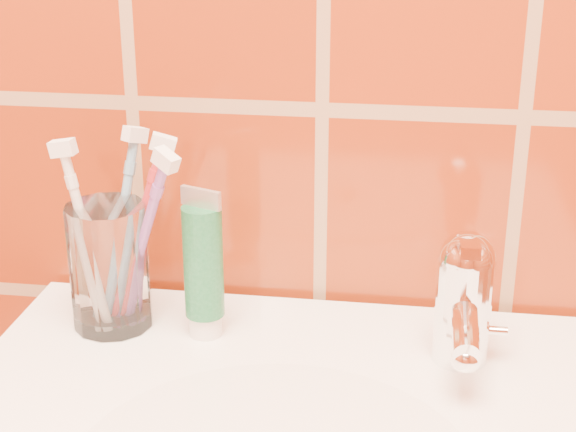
# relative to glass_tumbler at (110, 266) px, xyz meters

# --- Properties ---
(glass_tumbler) EXTENTS (0.10, 0.10, 0.12)m
(glass_tumbler) POSITION_rel_glass_tumbler_xyz_m (0.00, 0.00, 0.00)
(glass_tumbler) COLOR white
(glass_tumbler) RESTS_ON pedestal_sink
(toothpaste_tube) EXTENTS (0.04, 0.04, 0.14)m
(toothpaste_tube) POSITION_rel_glass_tumbler_xyz_m (0.09, -0.01, 0.01)
(toothpaste_tube) COLOR white
(toothpaste_tube) RESTS_ON pedestal_sink
(faucet) EXTENTS (0.05, 0.11, 0.12)m
(faucet) POSITION_rel_glass_tumbler_xyz_m (0.32, -0.02, 0.00)
(faucet) COLOR white
(faucet) RESTS_ON pedestal_sink
(toothbrush_0) EXTENTS (0.15, 0.14, 0.20)m
(toothbrush_0) POSITION_rel_glass_tumbler_xyz_m (0.04, -0.01, 0.03)
(toothbrush_0) COLOR #844DA5
(toothbrush_0) RESTS_ON glass_tumbler
(toothbrush_1) EXTENTS (0.06, 0.06, 0.19)m
(toothbrush_1) POSITION_rel_glass_tumbler_xyz_m (-0.02, -0.01, 0.03)
(toothbrush_1) COLOR white
(toothbrush_1) RESTS_ON glass_tumbler
(toothbrush_2) EXTENTS (0.10, 0.12, 0.20)m
(toothbrush_2) POSITION_rel_glass_tumbler_xyz_m (0.00, 0.03, 0.03)
(toothbrush_2) COLOR #6A9ABD
(toothbrush_2) RESTS_ON glass_tumbler
(toothbrush_3) EXTENTS (0.11, 0.10, 0.19)m
(toothbrush_3) POSITION_rel_glass_tumbler_xyz_m (0.02, 0.02, 0.03)
(toothbrush_3) COLOR #B1262D
(toothbrush_3) RESTS_ON glass_tumbler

